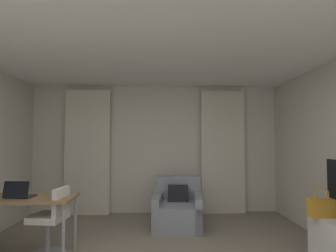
{
  "coord_description": "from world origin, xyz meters",
  "views": [
    {
      "loc": [
        0.03,
        -2.71,
        1.5
      ],
      "look_at": [
        0.19,
        1.28,
        1.69
      ],
      "focal_mm": 29.5,
      "sensor_mm": 36.0,
      "label": 1
    }
  ],
  "objects_px": {
    "laptop": "(19,194)",
    "handbag_primary": "(322,207)",
    "desk_chair": "(51,226)",
    "desk": "(15,202)",
    "armchair": "(178,210)"
  },
  "relations": [
    {
      "from": "desk_chair",
      "to": "armchair",
      "type": "bearing_deg",
      "value": 34.47
    },
    {
      "from": "desk_chair",
      "to": "handbag_primary",
      "type": "distance_m",
      "value": 3.38
    },
    {
      "from": "desk_chair",
      "to": "handbag_primary",
      "type": "height_order",
      "value": "handbag_primary"
    },
    {
      "from": "laptop",
      "to": "handbag_primary",
      "type": "height_order",
      "value": "laptop"
    },
    {
      "from": "desk",
      "to": "laptop",
      "type": "distance_m",
      "value": 0.14
    },
    {
      "from": "desk",
      "to": "handbag_primary",
      "type": "height_order",
      "value": "handbag_primary"
    },
    {
      "from": "armchair",
      "to": "laptop",
      "type": "distance_m",
      "value": 2.49
    },
    {
      "from": "handbag_primary",
      "to": "desk_chair",
      "type": "bearing_deg",
      "value": 174.5
    },
    {
      "from": "handbag_primary",
      "to": "laptop",
      "type": "bearing_deg",
      "value": 175.49
    },
    {
      "from": "desk",
      "to": "laptop",
      "type": "relative_size",
      "value": 4.41
    },
    {
      "from": "laptop",
      "to": "handbag_primary",
      "type": "xyz_separation_m",
      "value": [
        3.75,
        -0.3,
        -0.12
      ]
    },
    {
      "from": "laptop",
      "to": "desk_chair",
      "type": "bearing_deg",
      "value": 3.98
    },
    {
      "from": "armchair",
      "to": "desk_chair",
      "type": "height_order",
      "value": "desk_chair"
    },
    {
      "from": "desk_chair",
      "to": "laptop",
      "type": "xyz_separation_m",
      "value": [
        -0.4,
        -0.03,
        0.41
      ]
    },
    {
      "from": "desk",
      "to": "armchair",
      "type": "bearing_deg",
      "value": 27.82
    }
  ]
}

